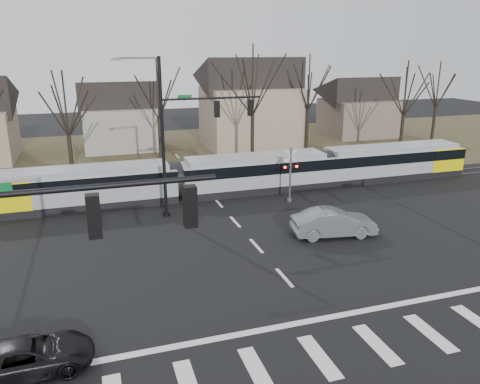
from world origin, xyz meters
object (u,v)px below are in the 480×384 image
object	(u,v)px
sedan	(334,223)
rail_crossing_signal	(290,176)
tram	(254,172)
suv	(28,357)

from	to	relation	value
sedan	rail_crossing_signal	xyz separation A→B (m)	(0.16, 6.75, 1.07)
rail_crossing_signal	tram	bearing A→B (deg)	116.50
sedan	rail_crossing_signal	bearing A→B (deg)	7.64
suv	rail_crossing_signal	distance (m)	21.65
sedan	suv	world-z (taller)	sedan
tram	suv	distance (m)	22.85
suv	tram	bearing A→B (deg)	-43.36
tram	suv	xyz separation A→B (m)	(-14.45, -17.68, -0.94)
suv	rail_crossing_signal	bearing A→B (deg)	-52.06
tram	suv	bearing A→B (deg)	-129.25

